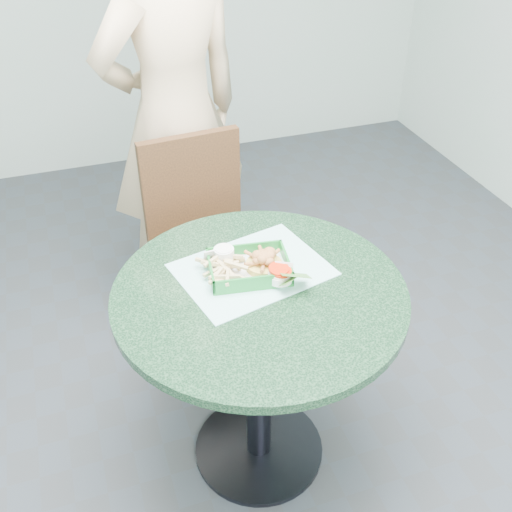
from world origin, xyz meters
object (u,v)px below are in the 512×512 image
object	(u,v)px
crab_sandwich	(263,263)
sauce_ramekin	(222,260)
dining_chair	(200,236)
food_basket	(249,275)
cafe_table	(259,336)
diner_person	(171,71)

from	to	relation	value
crab_sandwich	sauce_ramekin	world-z (taller)	crab_sandwich
dining_chair	sauce_ramekin	world-z (taller)	dining_chair
dining_chair	food_basket	xyz separation A→B (m)	(0.01, -0.59, 0.23)
cafe_table	dining_chair	bearing A→B (deg)	91.86
dining_chair	diner_person	distance (m)	0.65
sauce_ramekin	crab_sandwich	bearing A→B (deg)	-25.20
cafe_table	food_basket	distance (m)	0.20
cafe_table	crab_sandwich	bearing A→B (deg)	63.52
cafe_table	dining_chair	world-z (taller)	dining_chair
cafe_table	crab_sandwich	size ratio (longest dim) A/B	7.94
diner_person	sauce_ramekin	bearing A→B (deg)	67.60
diner_person	sauce_ramekin	distance (m)	0.90
diner_person	crab_sandwich	size ratio (longest dim) A/B	19.98
crab_sandwich	sauce_ramekin	distance (m)	0.13
crab_sandwich	sauce_ramekin	xyz separation A→B (m)	(-0.11, 0.05, 0.00)
diner_person	crab_sandwich	distance (m)	0.95
cafe_table	food_basket	xyz separation A→B (m)	(-0.01, 0.08, 0.19)
cafe_table	crab_sandwich	world-z (taller)	crab_sandwich
dining_chair	food_basket	bearing A→B (deg)	-93.44
food_basket	cafe_table	bearing A→B (deg)	-85.14
cafe_table	dining_chair	xyz separation A→B (m)	(-0.02, 0.67, -0.05)
crab_sandwich	food_basket	bearing A→B (deg)	-179.91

